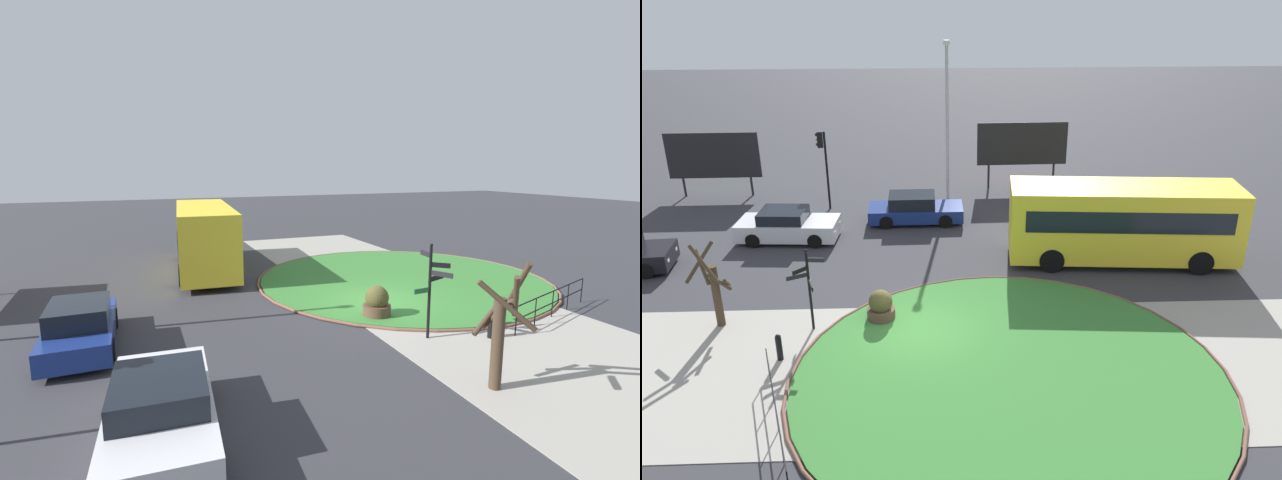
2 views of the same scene
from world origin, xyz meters
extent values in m
plane|color=#333338|center=(0.00, 0.00, 0.00)|extent=(120.00, 120.00, 0.00)
cube|color=#9E998E|center=(0.00, -2.17, 0.01)|extent=(32.00, 7.65, 0.02)
cylinder|color=#387A33|center=(2.75, -2.77, 0.05)|extent=(12.93, 12.93, 0.10)
torus|color=brown|center=(2.75, -2.77, 0.06)|extent=(13.24, 13.24, 0.11)
cylinder|color=black|center=(-3.58, 0.31, 1.43)|extent=(0.09, 0.09, 2.86)
sphere|color=black|center=(-3.58, 0.31, 2.91)|extent=(0.10, 0.10, 0.10)
cube|color=black|center=(-3.27, 0.28, 2.60)|extent=(0.53, 0.08, 0.15)
cube|color=black|center=(-3.79, 0.08, 2.32)|extent=(0.39, 0.42, 0.15)
cube|color=black|center=(-3.92, 0.13, 2.08)|extent=(0.61, 0.34, 0.15)
cube|color=black|center=(-3.45, -0.06, 1.86)|extent=(0.27, 0.65, 0.15)
cube|color=#195128|center=(-3.62, 0.62, 1.55)|extent=(0.09, 0.54, 0.15)
cylinder|color=black|center=(-4.31, -1.49, 0.39)|extent=(0.19, 0.19, 0.79)
sphere|color=black|center=(-4.31, -1.49, 0.82)|extent=(0.18, 0.18, 0.18)
cube|color=black|center=(-3.63, -4.86, 0.95)|extent=(1.68, 5.06, 0.03)
cube|color=black|center=(-3.63, -4.86, 0.52)|extent=(1.68, 5.06, 0.03)
cylinder|color=black|center=(-4.46, -2.33, 0.48)|extent=(0.04, 0.04, 0.95)
cylinder|color=black|center=(-4.04, -3.60, 0.48)|extent=(0.04, 0.04, 0.95)
cylinder|color=black|center=(-3.63, -4.86, 0.48)|extent=(0.04, 0.04, 0.95)
cylinder|color=black|center=(-3.22, -6.12, 0.48)|extent=(0.04, 0.04, 0.95)
cube|color=yellow|center=(8.25, 5.30, 1.76)|extent=(9.38, 3.26, 2.97)
cube|color=black|center=(8.35, 6.58, 2.18)|extent=(8.08, 0.65, 0.88)
cube|color=black|center=(8.15, 4.02, 2.18)|extent=(8.08, 0.65, 0.88)
cube|color=black|center=(12.85, 4.94, 1.91)|extent=(0.18, 2.08, 1.10)
cube|color=black|center=(12.85, 4.94, 3.03)|extent=(0.13, 1.40, 0.28)
cylinder|color=black|center=(11.28, 6.24, 0.50)|extent=(1.02, 0.38, 1.00)
cylinder|color=black|center=(11.10, 3.90, 0.50)|extent=(1.02, 0.38, 1.00)
cylinder|color=black|center=(5.41, 6.70, 0.50)|extent=(1.02, 0.38, 1.00)
cylinder|color=black|center=(5.23, 4.36, 0.50)|extent=(1.02, 0.38, 1.00)
cube|color=#EAEACC|center=(-10.12, 5.94, 0.58)|extent=(0.04, 0.20, 0.12)
cube|color=#EAEACC|center=(-10.02, 4.82, 0.58)|extent=(0.04, 0.20, 0.12)
cylinder|color=black|center=(-10.95, 6.16, 0.32)|extent=(0.66, 0.28, 0.64)
cylinder|color=black|center=(-10.79, 4.45, 0.32)|extent=(0.66, 0.28, 0.64)
cube|color=silver|center=(-5.97, 8.10, 0.56)|extent=(4.49, 2.15, 0.76)
cube|color=black|center=(-6.14, 8.11, 1.18)|extent=(2.07, 1.78, 0.49)
cube|color=#EAEACC|center=(-3.74, 8.54, 0.59)|extent=(0.03, 0.20, 0.12)
cube|color=#EAEACC|center=(-3.81, 7.41, 0.59)|extent=(0.03, 0.20, 0.12)
cylinder|color=black|center=(-4.56, 8.88, 0.32)|extent=(0.65, 0.26, 0.64)
cylinder|color=black|center=(-4.66, 7.16, 0.32)|extent=(0.65, 0.26, 0.64)
cylinder|color=black|center=(-7.27, 9.05, 0.32)|extent=(0.65, 0.26, 0.64)
cylinder|color=black|center=(-7.38, 7.32, 0.32)|extent=(0.65, 0.26, 0.64)
cube|color=navy|center=(-0.33, 10.04, 0.49)|extent=(4.48, 1.82, 0.62)
cube|color=black|center=(-0.51, 10.03, 1.09)|extent=(2.19, 1.58, 0.59)
cube|color=#EAEACC|center=(1.90, 10.60, 0.52)|extent=(0.02, 0.20, 0.12)
cube|color=#EAEACC|center=(1.92, 9.54, 0.52)|extent=(0.02, 0.20, 0.12)
cylinder|color=black|center=(1.04, 10.86, 0.32)|extent=(0.64, 0.23, 0.64)
cylinder|color=black|center=(1.06, 9.25, 0.32)|extent=(0.64, 0.23, 0.64)
cylinder|color=black|center=(-1.72, 10.82, 0.32)|extent=(0.64, 0.23, 0.64)
cylinder|color=black|center=(-1.70, 9.22, 0.32)|extent=(0.64, 0.23, 0.64)
cylinder|color=black|center=(-4.74, 12.03, 1.99)|extent=(0.11, 0.11, 3.98)
cube|color=black|center=(-4.94, 12.01, 3.59)|extent=(0.28, 0.28, 0.78)
sphere|color=black|center=(-5.09, 12.00, 3.83)|extent=(0.16, 0.16, 0.16)
sphere|color=#F2A519|center=(-5.09, 12.00, 3.59)|extent=(0.16, 0.16, 0.16)
sphere|color=black|center=(-5.09, 12.00, 3.34)|extent=(0.16, 0.16, 0.16)
cylinder|color=#B7B7BC|center=(1.26, 12.88, 3.93)|extent=(0.16, 0.16, 7.87)
cylinder|color=silver|center=(1.26, 12.88, 7.99)|extent=(0.32, 0.32, 0.22)
cylinder|color=black|center=(3.56, 15.05, 1.23)|extent=(0.12, 0.12, 2.46)
cylinder|color=black|center=(7.17, 15.12, 1.23)|extent=(0.12, 0.12, 2.46)
cube|color=red|center=(5.36, 15.08, 2.46)|extent=(4.82, 0.22, 2.23)
cube|color=black|center=(5.36, 15.01, 2.46)|extent=(4.91, 0.13, 2.33)
cylinder|color=black|center=(-12.71, 14.24, 1.11)|extent=(0.12, 0.12, 2.23)
cylinder|color=black|center=(-9.19, 14.29, 1.11)|extent=(0.12, 0.12, 2.23)
cube|color=green|center=(-10.95, 14.26, 2.23)|extent=(4.70, 0.18, 2.31)
cube|color=black|center=(-10.95, 14.19, 2.23)|extent=(4.80, 0.09, 2.41)
cylinder|color=brown|center=(-1.33, 0.82, 0.23)|extent=(0.97, 0.97, 0.46)
sphere|color=#4C4723|center=(-1.33, 0.82, 0.72)|extent=(0.83, 0.83, 0.83)
cylinder|color=#423323|center=(-6.78, 0.70, 1.12)|extent=(0.28, 0.28, 2.24)
cylinder|color=#423323|center=(-6.41, 0.77, 1.58)|extent=(0.27, 0.84, 0.63)
cylinder|color=#423323|center=(-7.30, 1.03, 2.25)|extent=(0.80, 1.17, 1.12)
cylinder|color=#423323|center=(-6.53, 0.48, 1.77)|extent=(0.61, 0.67, 0.86)
cylinder|color=#423323|center=(-6.89, 0.31, 2.52)|extent=(0.91, 0.36, 1.29)
cylinder|color=#423323|center=(-7.01, 0.49, 2.31)|extent=(0.60, 0.63, 1.11)
camera|label=1|loc=(-14.26, 8.24, 5.23)|focal=24.84mm
camera|label=2|loc=(0.64, -18.52, 11.34)|focal=35.75mm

